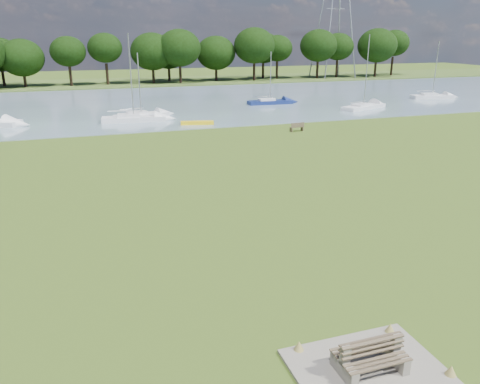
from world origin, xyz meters
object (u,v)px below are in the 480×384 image
object	(u,v)px
bench_pair	(370,356)
kayak	(197,123)
sailboat_6	(133,117)
sailboat_0	(432,95)
sailboat_2	(141,114)
riverbank_bench	(297,127)
sailboat_3	(270,101)
sailboat_8	(363,105)

from	to	relation	value
bench_pair	kayak	xyz separation A→B (m)	(4.27, 38.41, -0.31)
kayak	sailboat_6	bearing A→B (deg)	159.35
sailboat_0	sailboat_2	distance (m)	42.81
riverbank_bench	sailboat_3	world-z (taller)	sailboat_3
kayak	sailboat_0	world-z (taller)	sailboat_0
sailboat_6	riverbank_bench	bearing A→B (deg)	-29.51
sailboat_0	sailboat_6	xyz separation A→B (m)	(-43.72, -5.54, 0.02)
riverbank_bench	kayak	xyz separation A→B (m)	(-8.41, 6.50, -0.23)
sailboat_2	sailboat_3	world-z (taller)	sailboat_2
sailboat_3	sailboat_8	bearing A→B (deg)	-37.06
bench_pair	sailboat_6	bearing A→B (deg)	92.21
bench_pair	sailboat_8	bearing A→B (deg)	57.38
kayak	sailboat_6	size ratio (longest dim) A/B	0.38
sailboat_2	sailboat_3	size ratio (longest dim) A/B	1.04
sailboat_0	sailboat_3	bearing A→B (deg)	-175.94
sailboat_6	sailboat_2	bearing A→B (deg)	67.96
bench_pair	kayak	distance (m)	38.65
sailboat_6	sailboat_8	bearing A→B (deg)	6.30
sailboat_0	sailboat_2	bearing A→B (deg)	-165.96
sailboat_0	sailboat_6	size ratio (longest dim) A/B	0.89
sailboat_2	sailboat_6	bearing A→B (deg)	-134.67
bench_pair	sailboat_8	world-z (taller)	sailboat_8
sailboat_8	sailboat_6	bearing A→B (deg)	157.90
riverbank_bench	sailboat_2	distance (m)	18.34
sailboat_0	sailboat_3	distance (m)	24.82
sailboat_8	sailboat_2	bearing A→B (deg)	153.81
sailboat_2	bench_pair	bearing A→B (deg)	-105.49
sailboat_3	sailboat_6	size ratio (longest dim) A/B	0.75
kayak	sailboat_0	xyz separation A→B (m)	(37.57, 9.47, 0.31)
riverbank_bench	sailboat_0	bearing A→B (deg)	22.91
riverbank_bench	kayak	size ratio (longest dim) A/B	0.43
riverbank_bench	sailboat_2	bearing A→B (deg)	131.62
kayak	riverbank_bench	bearing A→B (deg)	-25.81
kayak	sailboat_0	bearing A→B (deg)	26.04
riverbank_bench	sailboat_0	world-z (taller)	sailboat_0
riverbank_bench	sailboat_3	xyz separation A→B (m)	(4.43, 18.22, 0.04)
sailboat_3	sailboat_6	distance (m)	20.53
sailboat_6	sailboat_8	size ratio (longest dim) A/B	1.01
bench_pair	sailboat_3	size ratio (longest dim) A/B	0.29
sailboat_6	sailboat_3	bearing A→B (deg)	28.41
sailboat_0	sailboat_8	size ratio (longest dim) A/B	0.90
riverbank_bench	sailboat_0	size ratio (longest dim) A/B	0.18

